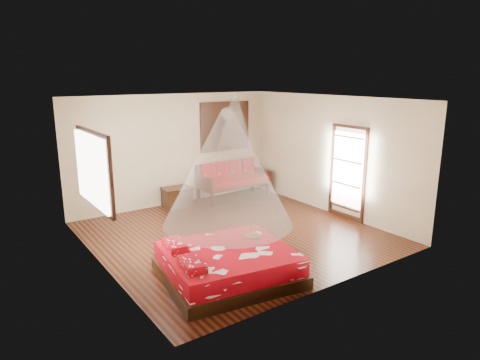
% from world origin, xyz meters
% --- Properties ---
extents(room, '(5.54, 5.54, 2.84)m').
position_xyz_m(room, '(0.00, 0.00, 1.40)').
color(room, black).
rests_on(room, ground).
extents(bed, '(2.31, 2.15, 0.64)m').
position_xyz_m(bed, '(-1.23, -1.60, 0.25)').
color(bed, black).
rests_on(bed, floor).
extents(daybed, '(1.93, 0.86, 0.97)m').
position_xyz_m(daybed, '(1.54, 2.39, 0.52)').
color(daybed, black).
rests_on(daybed, floor).
extents(storage_chest, '(0.75, 0.57, 0.49)m').
position_xyz_m(storage_chest, '(-0.10, 2.45, 0.25)').
color(storage_chest, black).
rests_on(storage_chest, floor).
extents(shutter_panel, '(1.52, 0.06, 1.32)m').
position_xyz_m(shutter_panel, '(1.54, 2.72, 1.90)').
color(shutter_panel, black).
rests_on(shutter_panel, wall_back).
extents(window_left, '(0.10, 1.74, 1.34)m').
position_xyz_m(window_left, '(-2.71, 0.20, 1.70)').
color(window_left, black).
rests_on(window_left, wall_left).
extents(glazed_door, '(0.08, 1.02, 2.16)m').
position_xyz_m(glazed_door, '(2.72, -0.60, 1.07)').
color(glazed_door, black).
rests_on(glazed_door, floor).
extents(wine_tray, '(0.28, 0.28, 0.23)m').
position_xyz_m(wine_tray, '(-0.54, -1.37, 0.56)').
color(wine_tray, brown).
rests_on(wine_tray, bed).
extents(mosquito_net_main, '(2.05, 2.05, 1.80)m').
position_xyz_m(mosquito_net_main, '(-1.21, -1.60, 1.85)').
color(mosquito_net_main, white).
rests_on(mosquito_net_main, ceiling).
extents(mosquito_net_daybed, '(1.01, 1.01, 1.50)m').
position_xyz_m(mosquito_net_daybed, '(1.54, 2.25, 2.00)').
color(mosquito_net_daybed, white).
rests_on(mosquito_net_daybed, ceiling).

